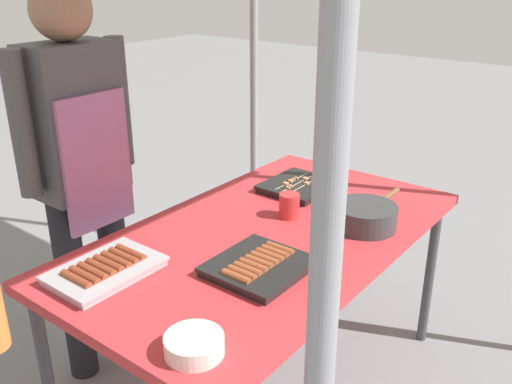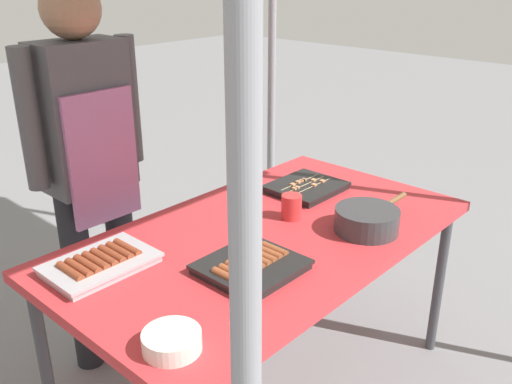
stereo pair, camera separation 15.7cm
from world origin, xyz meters
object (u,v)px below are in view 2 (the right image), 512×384
object	(u,v)px
cooking_wok	(367,219)
condiment_bowl	(172,341)
vendor_woman	(88,153)
tray_grilled_sausages	(251,266)
tray_meat_skewers	(306,187)
stall_table	(266,245)
tray_pork_links	(100,263)
drink_cup_near_edge	(291,207)

from	to	relation	value
cooking_wok	condiment_bowl	distance (m)	0.94
cooking_wok	vendor_woman	xyz separation A→B (m)	(-0.56, 0.97, 0.18)
tray_grilled_sausages	tray_meat_skewers	bearing A→B (deg)	23.58
stall_table	tray_pork_links	world-z (taller)	tray_pork_links
tray_meat_skewers	cooking_wok	bearing A→B (deg)	-111.33
tray_pork_links	condiment_bowl	size ratio (longest dim) A/B	2.21
cooking_wok	drink_cup_near_edge	world-z (taller)	drink_cup_near_edge
cooking_wok	vendor_woman	world-z (taller)	vendor_woman
cooking_wok	condiment_bowl	bearing A→B (deg)	-179.99
tray_grilled_sausages	vendor_woman	bearing A→B (deg)	92.91
tray_grilled_sausages	tray_meat_skewers	size ratio (longest dim) A/B	1.00
condiment_bowl	tray_pork_links	bearing A→B (deg)	77.80
cooking_wok	drink_cup_near_edge	distance (m)	0.30
tray_meat_skewers	cooking_wok	distance (m)	0.44
tray_meat_skewers	cooking_wok	world-z (taller)	cooking_wok
tray_grilled_sausages	condiment_bowl	size ratio (longest dim) A/B	1.96
stall_table	condiment_bowl	distance (m)	0.73
cooking_wok	stall_table	bearing A→B (deg)	134.39
tray_meat_skewers	tray_pork_links	size ratio (longest dim) A/B	0.88
tray_pork_links	cooking_wok	xyz separation A→B (m)	(0.84, -0.50, 0.03)
stall_table	tray_grilled_sausages	bearing A→B (deg)	-148.02
tray_grilled_sausages	drink_cup_near_edge	bearing A→B (deg)	21.73
tray_pork_links	vendor_woman	distance (m)	0.59
tray_meat_skewers	stall_table	bearing A→B (deg)	-161.82
drink_cup_near_edge	cooking_wok	bearing A→B (deg)	-69.75
tray_meat_skewers	vendor_woman	world-z (taller)	vendor_woman
condiment_bowl	drink_cup_near_edge	size ratio (longest dim) A/B	1.61
stall_table	tray_meat_skewers	size ratio (longest dim) A/B	5.19
vendor_woman	stall_table	bearing A→B (deg)	112.37
cooking_wok	condiment_bowl	xyz separation A→B (m)	(-0.94, -0.00, -0.02)
tray_grilled_sausages	condiment_bowl	distance (m)	0.45
cooking_wok	tray_meat_skewers	bearing A→B (deg)	68.67
stall_table	tray_meat_skewers	world-z (taller)	tray_meat_skewers
tray_meat_skewers	condiment_bowl	size ratio (longest dim) A/B	1.95
condiment_bowl	drink_cup_near_edge	distance (m)	0.89
condiment_bowl	vendor_woman	xyz separation A→B (m)	(0.39, 0.97, 0.20)
tray_grilled_sausages	cooking_wok	size ratio (longest dim) A/B	0.77
vendor_woman	cooking_wok	bearing A→B (deg)	119.67
stall_table	condiment_bowl	xyz separation A→B (m)	(-0.68, -0.27, 0.08)
tray_meat_skewers	drink_cup_near_edge	xyz separation A→B (m)	(-0.26, -0.13, 0.03)
tray_pork_links	stall_table	bearing A→B (deg)	-21.66
tray_pork_links	condiment_bowl	distance (m)	0.51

